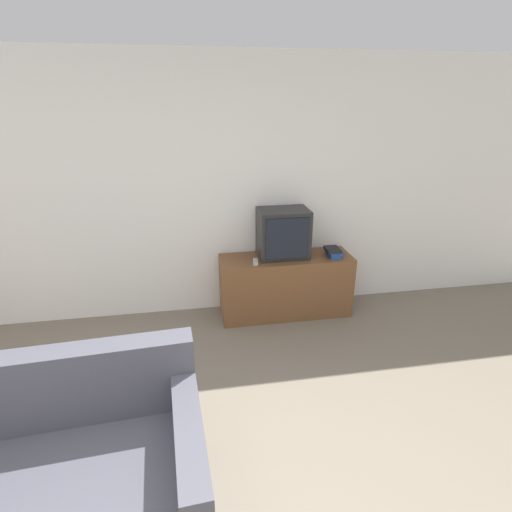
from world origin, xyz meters
The scene contains 6 objects.
wall_back centered at (0.00, 3.03, 1.30)m, with size 9.00×0.06×2.60m.
tv_stand centered at (0.89, 2.76, 0.32)m, with size 1.36×0.45×0.65m.
television centered at (0.86, 2.80, 0.89)m, with size 0.51×0.36×0.49m.
couch centered at (-1.02, 0.63, 0.30)m, with size 1.95×1.08×0.92m.
book_stack centered at (1.38, 2.70, 0.69)m, with size 0.17×0.22×0.09m.
remote_on_stand centered at (0.55, 2.66, 0.66)m, with size 0.07×0.15×0.02m.
Camera 1 is at (-0.07, -0.95, 2.18)m, focal length 28.00 mm.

